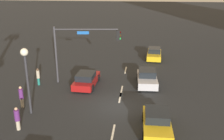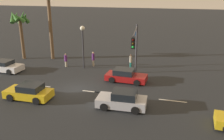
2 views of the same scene
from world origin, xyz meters
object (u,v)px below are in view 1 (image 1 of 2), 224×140
(car_3, at_px, (147,78))
(pedestrian_0, at_px, (17,118))
(traffic_signal, at_px, (80,44))
(car_2, at_px, (154,54))
(pedestrian_1, at_px, (38,76))
(streetlamp, at_px, (26,68))
(car_5, at_px, (157,122))
(pedestrian_2, at_px, (21,96))
(car_4, at_px, (86,80))

(car_3, distance_m, pedestrian_0, 12.62)
(traffic_signal, bearing_deg, car_2, -39.44)
(pedestrian_1, bearing_deg, streetlamp, -164.07)
(car_5, bearing_deg, car_2, -1.60)
(pedestrian_0, relative_size, pedestrian_1, 0.99)
(car_2, relative_size, car_3, 1.05)
(pedestrian_0, bearing_deg, pedestrian_1, 12.07)
(pedestrian_1, bearing_deg, car_5, -121.78)
(car_3, relative_size, pedestrian_0, 2.41)
(traffic_signal, relative_size, pedestrian_2, 3.50)
(traffic_signal, bearing_deg, pedestrian_1, 106.83)
(car_2, relative_size, pedestrian_1, 2.51)
(car_5, height_order, pedestrian_2, pedestrian_2)
(traffic_signal, xyz_separation_m, pedestrian_1, (-1.18, 3.89, -2.95))
(traffic_signal, height_order, pedestrian_1, traffic_signal)
(car_4, height_order, pedestrian_2, pedestrian_2)
(car_3, height_order, pedestrian_0, pedestrian_0)
(car_3, xyz_separation_m, traffic_signal, (-0.20, 6.48, 3.18))
(pedestrian_1, bearing_deg, car_2, -47.89)
(car_2, xyz_separation_m, pedestrian_1, (-10.29, 11.39, 0.27))
(car_4, relative_size, streetlamp, 0.84)
(car_4, relative_size, pedestrian_0, 2.54)
(traffic_signal, height_order, pedestrian_0, traffic_signal)
(car_5, height_order, pedestrian_1, pedestrian_1)
(traffic_signal, distance_m, streetlamp, 7.03)
(car_5, xyz_separation_m, pedestrian_1, (6.76, 10.91, 0.27))
(car_4, xyz_separation_m, pedestrian_0, (-8.14, 2.95, 0.27))
(car_4, height_order, pedestrian_1, pedestrian_1)
(streetlamp, bearing_deg, pedestrian_2, 52.00)
(car_5, bearing_deg, car_3, 3.84)
(car_4, relative_size, pedestrian_2, 2.37)
(pedestrian_0, bearing_deg, car_2, -28.34)
(car_2, distance_m, car_3, 8.97)
(pedestrian_0, bearing_deg, car_4, -19.92)
(car_2, height_order, car_4, car_2)
(car_3, xyz_separation_m, pedestrian_1, (-1.38, 10.36, 0.24))
(car_3, xyz_separation_m, pedestrian_2, (-5.99, 9.89, 0.30))
(car_5, bearing_deg, streetlamp, 82.04)
(car_4, relative_size, pedestrian_1, 2.53)
(car_3, distance_m, car_5, 8.16)
(car_4, bearing_deg, car_5, -138.62)
(car_4, bearing_deg, streetlamp, 152.44)
(pedestrian_1, distance_m, pedestrian_2, 4.64)
(car_3, bearing_deg, pedestrian_2, 121.22)
(pedestrian_0, xyz_separation_m, pedestrian_2, (3.14, 1.18, 0.08))
(car_3, xyz_separation_m, car_4, (-0.99, 5.76, -0.05))
(car_3, relative_size, car_5, 1.00)
(car_2, relative_size, car_4, 0.99)
(car_2, relative_size, pedestrian_0, 2.52)
(car_5, height_order, pedestrian_0, pedestrian_0)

